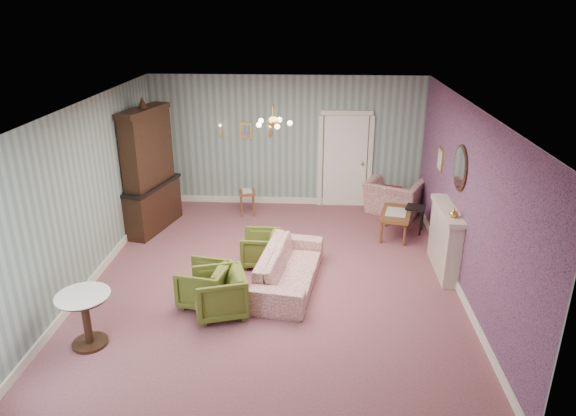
# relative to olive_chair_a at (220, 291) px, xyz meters

# --- Properties ---
(floor) EXTENTS (7.00, 7.00, 0.00)m
(floor) POSITION_rel_olive_chair_a_xyz_m (0.72, 1.15, -0.38)
(floor) COLOR #884F58
(floor) RESTS_ON ground
(ceiling) EXTENTS (7.00, 7.00, 0.00)m
(ceiling) POSITION_rel_olive_chair_a_xyz_m (0.72, 1.15, 2.52)
(ceiling) COLOR white
(ceiling) RESTS_ON ground
(wall_back) EXTENTS (6.00, 0.00, 6.00)m
(wall_back) POSITION_rel_olive_chair_a_xyz_m (0.72, 4.65, 1.07)
(wall_back) COLOR slate
(wall_back) RESTS_ON ground
(wall_front) EXTENTS (6.00, 0.00, 6.00)m
(wall_front) POSITION_rel_olive_chair_a_xyz_m (0.72, -2.35, 1.07)
(wall_front) COLOR slate
(wall_front) RESTS_ON ground
(wall_left) EXTENTS (0.00, 7.00, 7.00)m
(wall_left) POSITION_rel_olive_chair_a_xyz_m (-2.28, 1.15, 1.07)
(wall_left) COLOR slate
(wall_left) RESTS_ON ground
(wall_right) EXTENTS (0.00, 7.00, 7.00)m
(wall_right) POSITION_rel_olive_chair_a_xyz_m (3.72, 1.15, 1.07)
(wall_right) COLOR slate
(wall_right) RESTS_ON ground
(wall_right_floral) EXTENTS (0.00, 7.00, 7.00)m
(wall_right_floral) POSITION_rel_olive_chair_a_xyz_m (3.71, 1.15, 1.07)
(wall_right_floral) COLOR #AD567D
(wall_right_floral) RESTS_ON ground
(door) EXTENTS (1.12, 0.12, 2.16)m
(door) POSITION_rel_olive_chair_a_xyz_m (2.02, 4.61, 0.70)
(door) COLOR white
(door) RESTS_ON floor
(olive_chair_a) EXTENTS (0.87, 0.90, 0.75)m
(olive_chair_a) POSITION_rel_olive_chair_a_xyz_m (0.00, 0.00, 0.00)
(olive_chair_a) COLOR #596322
(olive_chair_a) RESTS_ON floor
(olive_chair_b) EXTENTS (0.77, 0.80, 0.71)m
(olive_chair_b) POSITION_rel_olive_chair_a_xyz_m (-0.28, 0.27, -0.02)
(olive_chair_b) COLOR #596322
(olive_chair_b) RESTS_ON floor
(olive_chair_c) EXTENTS (0.62, 0.66, 0.67)m
(olive_chair_c) POSITION_rel_olive_chair_a_xyz_m (0.44, 1.62, -0.04)
(olive_chair_c) COLOR #596322
(olive_chair_c) RESTS_ON floor
(sofa_chintz) EXTENTS (0.92, 2.18, 0.83)m
(sofa_chintz) POSITION_rel_olive_chair_a_xyz_m (0.98, 0.91, 0.04)
(sofa_chintz) COLOR #993E51
(sofa_chintz) RESTS_ON floor
(wingback_chair) EXTENTS (1.35, 1.18, 1.00)m
(wingback_chair) POSITION_rel_olive_chair_a_xyz_m (3.09, 4.20, 0.12)
(wingback_chair) COLOR #993E51
(wingback_chair) RESTS_ON floor
(dresser) EXTENTS (0.91, 1.65, 2.61)m
(dresser) POSITION_rel_olive_chair_a_xyz_m (-1.93, 3.10, 0.93)
(dresser) COLOR black
(dresser) RESTS_ON floor
(fireplace) EXTENTS (0.30, 1.40, 1.16)m
(fireplace) POSITION_rel_olive_chair_a_xyz_m (3.58, 1.55, 0.20)
(fireplace) COLOR beige
(fireplace) RESTS_ON floor
(mantel_vase) EXTENTS (0.15, 0.15, 0.15)m
(mantel_vase) POSITION_rel_olive_chair_a_xyz_m (3.56, 1.15, 0.86)
(mantel_vase) COLOR gold
(mantel_vase) RESTS_ON fireplace
(oval_mirror) EXTENTS (0.04, 0.76, 0.84)m
(oval_mirror) POSITION_rel_olive_chair_a_xyz_m (3.68, 1.55, 1.47)
(oval_mirror) COLOR white
(oval_mirror) RESTS_ON wall_right
(framed_print) EXTENTS (0.04, 0.34, 0.42)m
(framed_print) POSITION_rel_olive_chair_a_xyz_m (3.69, 2.90, 1.22)
(framed_print) COLOR gold
(framed_print) RESTS_ON wall_right
(coffee_table) EXTENTS (0.76, 1.09, 0.51)m
(coffee_table) POSITION_rel_olive_chair_a_xyz_m (2.96, 2.96, -0.12)
(coffee_table) COLOR brown
(coffee_table) RESTS_ON floor
(side_table_black) EXTENTS (0.46, 0.46, 0.54)m
(side_table_black) POSITION_rel_olive_chair_a_xyz_m (3.37, 3.17, -0.10)
(side_table_black) COLOR black
(side_table_black) RESTS_ON floor
(pedestal_table) EXTENTS (0.92, 0.92, 0.78)m
(pedestal_table) POSITION_rel_olive_chair_a_xyz_m (-1.64, -0.84, 0.01)
(pedestal_table) COLOR black
(pedestal_table) RESTS_ON floor
(nesting_table) EXTENTS (0.42, 0.49, 0.56)m
(nesting_table) POSITION_rel_olive_chair_a_xyz_m (-0.10, 3.94, -0.09)
(nesting_table) COLOR brown
(nesting_table) RESTS_ON floor
(gilt_mirror_back) EXTENTS (0.28, 0.06, 0.36)m
(gilt_mirror_back) POSITION_rel_olive_chair_a_xyz_m (-0.18, 4.61, 1.32)
(gilt_mirror_back) COLOR gold
(gilt_mirror_back) RESTS_ON wall_back
(sconce_left) EXTENTS (0.16, 0.12, 0.30)m
(sconce_left) POSITION_rel_olive_chair_a_xyz_m (-0.73, 4.59, 1.32)
(sconce_left) COLOR gold
(sconce_left) RESTS_ON wall_back
(sconce_right) EXTENTS (0.16, 0.12, 0.30)m
(sconce_right) POSITION_rel_olive_chair_a_xyz_m (0.37, 4.59, 1.32)
(sconce_right) COLOR gold
(sconce_right) RESTS_ON wall_back
(chandelier) EXTENTS (0.56, 0.56, 0.36)m
(chandelier) POSITION_rel_olive_chair_a_xyz_m (0.72, 1.15, 2.25)
(chandelier) COLOR gold
(chandelier) RESTS_ON ceiling
(burgundy_cushion) EXTENTS (0.41, 0.28, 0.39)m
(burgundy_cushion) POSITION_rel_olive_chair_a_xyz_m (3.04, 4.05, 0.10)
(burgundy_cushion) COLOR maroon
(burgundy_cushion) RESTS_ON wingback_chair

